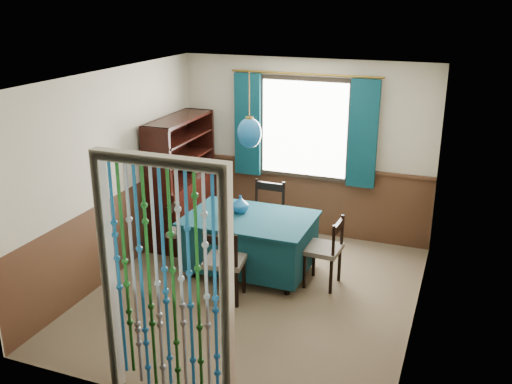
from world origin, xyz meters
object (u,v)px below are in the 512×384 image
at_px(bowl_shelf, 173,161).
at_px(chair_left, 183,231).
at_px(chair_far, 266,215).
at_px(vase_table, 241,205).
at_px(vase_sideboard, 196,166).
at_px(pendant_lamp, 249,133).
at_px(dining_table, 250,240).
at_px(chair_right, 325,250).
at_px(chair_near, 224,262).
at_px(sideboard, 182,197).

bearing_deg(bowl_shelf, chair_left, -52.00).
height_order(chair_far, vase_table, chair_far).
xyz_separation_m(chair_far, vase_sideboard, (-1.20, 0.35, 0.46)).
distance_m(pendant_lamp, bowl_shelf, 1.43).
height_order(chair_left, vase_table, vase_table).
relative_size(dining_table, bowl_shelf, 7.70).
relative_size(chair_right, bowl_shelf, 4.29).
relative_size(chair_near, vase_table, 4.37).
distance_m(chair_near, vase_sideboard, 2.22).
relative_size(dining_table, pendant_lamp, 1.73).
bearing_deg(sideboard, vase_table, -28.06).
bearing_deg(sideboard, chair_left, -62.41).
bearing_deg(vase_table, chair_far, 78.97).
bearing_deg(vase_sideboard, chair_near, -55.37).
distance_m(chair_near, chair_left, 1.13).
height_order(pendant_lamp, bowl_shelf, pendant_lamp).
height_order(chair_right, vase_sideboard, vase_sideboard).
distance_m(chair_near, chair_right, 1.22).
xyz_separation_m(chair_left, vase_table, (0.74, 0.15, 0.41)).
bearing_deg(chair_left, dining_table, 82.93).
height_order(chair_near, vase_sideboard, vase_sideboard).
bearing_deg(chair_far, chair_right, 146.57).
xyz_separation_m(sideboard, bowl_shelf, (0.06, -0.30, 0.61)).
height_order(chair_left, bowl_shelf, bowl_shelf).
bearing_deg(sideboard, chair_far, -0.69).
distance_m(chair_right, sideboard, 2.36).
bearing_deg(dining_table, bowl_shelf, 162.54).
height_order(chair_right, bowl_shelf, bowl_shelf).
bearing_deg(bowl_shelf, chair_near, -42.60).
bearing_deg(pendant_lamp, vase_sideboard, 140.11).
xyz_separation_m(pendant_lamp, bowl_shelf, (-1.24, 0.39, -0.58)).
xyz_separation_m(dining_table, vase_table, (-0.16, 0.10, 0.41)).
bearing_deg(vase_table, chair_near, -80.10).
bearing_deg(vase_sideboard, chair_right, -25.22).
relative_size(chair_far, vase_table, 4.71).
xyz_separation_m(chair_near, pendant_lamp, (0.02, 0.74, 1.32)).
xyz_separation_m(chair_right, bowl_shelf, (-2.20, 0.39, 0.75)).
xyz_separation_m(dining_table, vase_sideboard, (-1.24, 1.04, 0.53)).
relative_size(vase_table, vase_sideboard, 1.08).
xyz_separation_m(chair_right, sideboard, (-2.26, 0.68, 0.15)).
bearing_deg(chair_far, vase_table, 80.09).
distance_m(chair_left, bowl_shelf, 0.95).
relative_size(chair_near, vase_sideboard, 4.72).
bearing_deg(chair_near, pendant_lamp, 80.23).
bearing_deg(chair_far, chair_left, 41.72).
relative_size(pendant_lamp, bowl_shelf, 4.46).
bearing_deg(dining_table, vase_table, 147.24).
bearing_deg(chair_right, chair_far, 58.69).
bearing_deg(chair_right, chair_left, 94.66).
bearing_deg(pendant_lamp, vase_table, 147.27).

